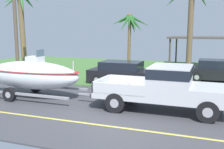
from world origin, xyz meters
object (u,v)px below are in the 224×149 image
(parked_sedan_far, at_px, (124,73))
(utility_pole, at_px, (15,23))
(carport_awning, at_px, (210,38))
(palm_tree_mid, at_px, (193,2))
(boat_on_trailer, at_px, (31,75))
(palm_tree_near_right, at_px, (21,9))
(palm_tree_near_left, at_px, (130,25))
(parked_sedan_near, at_px, (223,71))
(pickup_truck_towing, at_px, (169,86))

(parked_sedan_far, distance_m, utility_pole, 8.05)
(carport_awning, distance_m, palm_tree_mid, 6.83)
(boat_on_trailer, bearing_deg, palm_tree_near_right, 130.09)
(parked_sedan_far, relative_size, palm_tree_near_left, 0.91)
(parked_sedan_near, distance_m, palm_tree_near_right, 16.10)
(parked_sedan_far, bearing_deg, utility_pole, -175.89)
(palm_tree_near_left, distance_m, utility_pole, 10.45)
(carport_awning, height_order, palm_tree_near_left, palm_tree_near_left)
(parked_sedan_near, bearing_deg, palm_tree_mid, -153.92)
(palm_tree_near_left, bearing_deg, carport_awning, -1.58)
(parked_sedan_near, relative_size, utility_pole, 0.65)
(carport_awning, relative_size, palm_tree_near_right, 0.96)
(carport_awning, xyz_separation_m, palm_tree_near_right, (-14.65, -5.09, 2.32))
(boat_on_trailer, xyz_separation_m, palm_tree_near_right, (-6.61, 7.85, 3.79))
(palm_tree_mid, bearing_deg, palm_tree_near_right, 174.74)
(parked_sedan_near, distance_m, palm_tree_near_left, 10.04)
(parked_sedan_near, height_order, carport_awning, carport_awning)
(carport_awning, bearing_deg, boat_on_trailer, -121.85)
(parked_sedan_far, bearing_deg, palm_tree_near_right, 162.09)
(utility_pole, bearing_deg, palm_tree_near_left, 59.45)
(boat_on_trailer, relative_size, parked_sedan_near, 1.36)
(carport_awning, height_order, utility_pole, utility_pole)
(parked_sedan_near, height_order, utility_pole, utility_pole)
(pickup_truck_towing, relative_size, palm_tree_near_left, 1.16)
(palm_tree_near_left, xyz_separation_m, palm_tree_near_right, (-7.75, -5.28, 1.21))
(parked_sedan_near, bearing_deg, palm_tree_near_right, 178.96)
(palm_tree_near_right, height_order, utility_pole, utility_pole)
(carport_awning, bearing_deg, parked_sedan_near, -80.64)
(utility_pole, bearing_deg, parked_sedan_near, 14.70)
(palm_tree_near_right, height_order, palm_tree_mid, palm_tree_near_right)
(pickup_truck_towing, relative_size, parked_sedan_far, 1.29)
(palm_tree_near_right, bearing_deg, palm_tree_near_left, 34.27)
(boat_on_trailer, height_order, palm_tree_near_left, palm_tree_near_left)
(palm_tree_mid, bearing_deg, carport_awning, 80.24)
(palm_tree_near_right, xyz_separation_m, palm_tree_mid, (13.56, -1.25, -0.01))
(pickup_truck_towing, xyz_separation_m, utility_pole, (-10.83, 4.13, 2.71))
(pickup_truck_towing, height_order, palm_tree_mid, palm_tree_mid)
(parked_sedan_far, xyz_separation_m, carport_awning, (4.79, 8.28, 1.92))
(parked_sedan_near, relative_size, palm_tree_near_right, 0.70)
(pickup_truck_towing, xyz_separation_m, palm_tree_mid, (0.30, 6.60, 3.87))
(carport_awning, bearing_deg, palm_tree_near_left, 178.42)
(carport_awning, xyz_separation_m, palm_tree_near_left, (-6.90, 0.19, 1.11))
(pickup_truck_towing, relative_size, palm_tree_mid, 0.86)
(parked_sedan_near, height_order, parked_sedan_far, same)
(parked_sedan_near, bearing_deg, parked_sedan_far, -152.92)
(boat_on_trailer, bearing_deg, parked_sedan_far, 55.17)
(carport_awning, bearing_deg, palm_tree_mid, -99.76)
(palm_tree_mid, bearing_deg, utility_pole, -167.48)
(utility_pole, bearing_deg, parked_sedan_far, 4.11)
(parked_sedan_near, distance_m, palm_tree_mid, 4.76)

